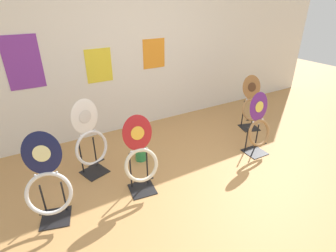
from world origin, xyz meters
The scene contains 8 objects.
ground_plane centered at (0.00, 0.00, 0.00)m, with size 14.00×14.00×0.00m, color #B7844C.
wall_back centered at (0.00, 2.23, 1.30)m, with size 8.00×0.07×2.60m.
toilet_seat_display_white_plain centered at (-1.11, 1.23, 0.45)m, with size 0.45×0.35×0.98m.
toilet_seat_display_purple_note centered at (0.99, 0.55, 0.39)m, with size 0.38×0.29×0.88m.
toilet_seat_display_navy_moon centered at (-1.67, 0.68, 0.41)m, with size 0.46×0.35×0.94m.
toilet_seat_display_woodgrain centered at (1.50, 1.16, 0.41)m, with size 0.42×0.38×0.87m.
toilet_seat_display_crimson_swirl centered at (-0.73, 0.64, 0.42)m, with size 0.40×0.31×0.90m.
paint_can centered at (-0.48, 1.20, 0.09)m, with size 0.15×0.15×0.18m.
Camera 1 is at (-1.67, -1.57, 2.01)m, focal length 28.00 mm.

